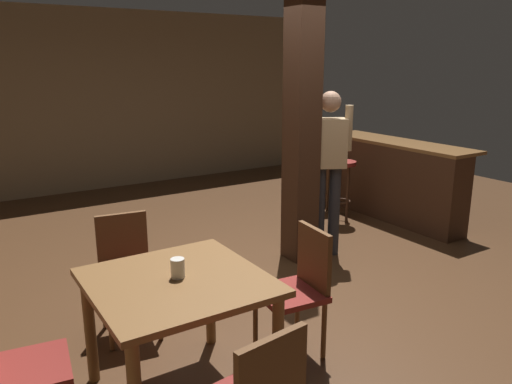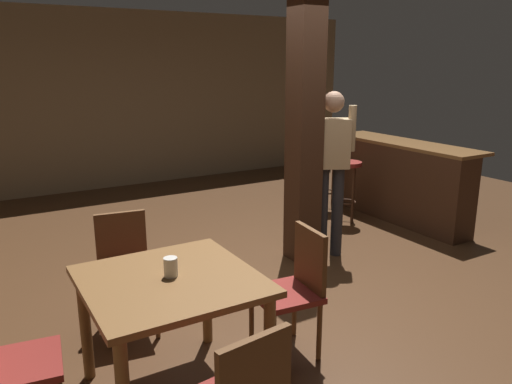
% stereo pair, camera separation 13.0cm
% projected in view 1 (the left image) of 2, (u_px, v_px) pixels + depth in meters
% --- Properties ---
extents(ground_plane, '(10.80, 10.80, 0.00)m').
position_uv_depth(ground_plane, '(296.00, 276.00, 4.81)').
color(ground_plane, '#422816').
extents(wall_back, '(8.00, 0.10, 2.80)m').
position_uv_depth(wall_back, '(132.00, 100.00, 8.12)').
color(wall_back, '#756047').
rests_on(wall_back, ground_plane).
extents(pillar, '(0.28, 0.28, 2.80)m').
position_uv_depth(pillar, '(302.00, 124.00, 4.93)').
color(pillar, '#382114').
rests_on(pillar, ground_plane).
extents(dining_table, '(0.99, 0.99, 0.77)m').
position_uv_depth(dining_table, '(178.00, 298.00, 2.95)').
color(dining_table, brown).
rests_on(dining_table, ground_plane).
extents(chair_north, '(0.48, 0.48, 0.89)m').
position_uv_depth(chair_north, '(127.00, 268.00, 3.73)').
color(chair_north, maroon).
rests_on(chair_north, ground_plane).
extents(chair_west, '(0.47, 0.47, 0.89)m').
position_uv_depth(chair_west, '(10.00, 364.00, 2.54)').
color(chair_west, maroon).
rests_on(chair_west, ground_plane).
extents(chair_east, '(0.46, 0.46, 0.89)m').
position_uv_depth(chair_east, '(299.00, 284.00, 3.45)').
color(chair_east, maroon).
rests_on(chair_east, ground_plane).
extents(napkin_cup, '(0.08, 0.08, 0.12)m').
position_uv_depth(napkin_cup, '(178.00, 268.00, 2.92)').
color(napkin_cup, beige).
rests_on(napkin_cup, dining_table).
extents(standing_person, '(0.45, 0.33, 1.72)m').
position_uv_depth(standing_person, '(328.00, 162.00, 5.11)').
color(standing_person, tan).
rests_on(standing_person, ground_plane).
extents(bar_counter, '(0.56, 2.15, 1.01)m').
position_uv_depth(bar_counter, '(390.00, 179.00, 6.49)').
color(bar_counter, brown).
rests_on(bar_counter, ground_plane).
extents(bar_stool_near, '(0.34, 0.34, 0.79)m').
position_uv_depth(bar_stool_near, '(342.00, 177.00, 6.32)').
color(bar_stool_near, maroon).
rests_on(bar_stool_near, ground_plane).
extents(bar_stool_mid, '(0.35, 0.35, 0.74)m').
position_uv_depth(bar_stool_mid, '(323.00, 170.00, 6.88)').
color(bar_stool_mid, maroon).
rests_on(bar_stool_mid, ground_plane).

